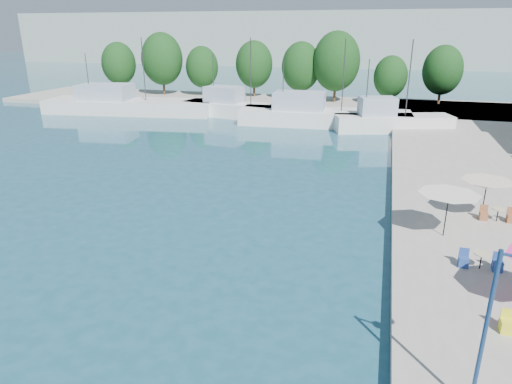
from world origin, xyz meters
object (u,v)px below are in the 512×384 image
(trawler_02, at_px, (237,109))
(street_lamp, at_px, (505,306))
(trawler_04, at_px, (390,122))
(umbrella_cream, at_px, (487,185))
(trawler_01, at_px, (126,105))
(trawler_03, at_px, (320,116))
(umbrella_white, at_px, (449,198))

(trawler_02, relative_size, street_lamp, 3.19)
(trawler_04, relative_size, umbrella_cream, 4.73)
(trawler_01, height_order, trawler_04, same)
(trawler_03, xyz_separation_m, umbrella_cream, (13.23, -27.26, 1.53))
(trawler_03, distance_m, trawler_04, 8.18)
(umbrella_cream, bearing_deg, trawler_04, 101.33)
(trawler_04, xyz_separation_m, umbrella_cream, (5.18, -25.85, 1.52))
(umbrella_cream, height_order, street_lamp, street_lamp)
(trawler_02, height_order, trawler_03, same)
(umbrella_white, bearing_deg, trawler_04, 95.64)
(trawler_04, relative_size, street_lamp, 2.62)
(trawler_03, relative_size, umbrella_cream, 7.22)
(umbrella_white, relative_size, umbrella_cream, 1.11)
(trawler_02, bearing_deg, trawler_04, -0.91)
(trawler_02, xyz_separation_m, trawler_04, (19.10, -3.91, 0.00))
(trawler_02, xyz_separation_m, street_lamp, (21.84, -45.06, 3.02))
(trawler_02, bearing_deg, trawler_03, -2.08)
(trawler_01, height_order, trawler_03, same)
(umbrella_white, bearing_deg, street_lamp, -90.58)
(trawler_03, bearing_deg, trawler_04, -13.36)
(trawler_02, relative_size, umbrella_cream, 5.77)
(trawler_03, bearing_deg, street_lamp, -79.18)
(trawler_01, bearing_deg, umbrella_cream, -42.82)
(umbrella_white, bearing_deg, trawler_01, 139.81)
(trawler_04, distance_m, street_lamp, 41.35)
(umbrella_cream, xyz_separation_m, street_lamp, (-2.44, -15.30, 1.49))
(trawler_02, distance_m, trawler_04, 19.50)
(trawler_03, height_order, trawler_04, same)
(trawler_04, bearing_deg, trawler_01, 158.22)
(trawler_04, distance_m, umbrella_white, 29.15)
(trawler_01, height_order, trawler_02, same)
(trawler_04, height_order, umbrella_cream, trawler_04)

